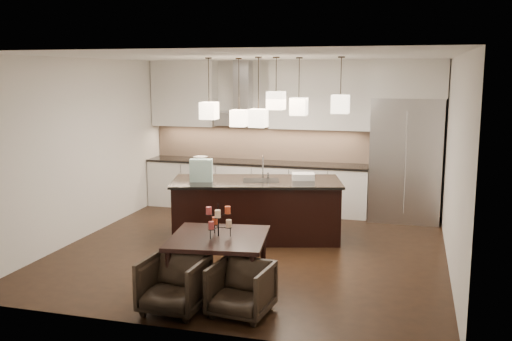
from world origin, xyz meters
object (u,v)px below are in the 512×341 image
(armchair_left, at_px, (174,284))
(island_body, at_px, (256,211))
(refrigerator, at_px, (406,160))
(armchair_right, at_px, (241,289))
(dining_table, at_px, (219,263))

(armchair_left, bearing_deg, island_body, 90.50)
(refrigerator, height_order, island_body, refrigerator)
(refrigerator, distance_m, armchair_right, 4.95)
(island_body, height_order, armchair_left, island_body)
(refrigerator, xyz_separation_m, island_body, (-2.20, -1.79, -0.63))
(refrigerator, relative_size, dining_table, 1.93)
(refrigerator, relative_size, island_body, 0.85)
(dining_table, distance_m, armchair_right, 0.77)
(refrigerator, height_order, armchair_right, refrigerator)
(refrigerator, distance_m, armchair_left, 5.32)
(armchair_left, bearing_deg, dining_table, 72.32)
(island_body, xyz_separation_m, armchair_left, (-0.11, -2.94, -0.14))
(island_body, bearing_deg, armchair_right, -92.87)
(island_body, bearing_deg, dining_table, -101.25)
(dining_table, relative_size, armchair_right, 1.77)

